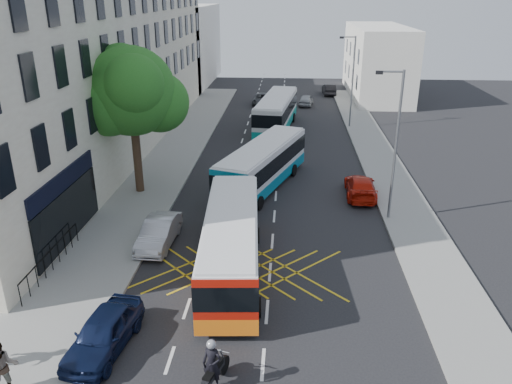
% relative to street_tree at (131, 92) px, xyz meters
% --- Properties ---
extents(ground, '(120.00, 120.00, 0.00)m').
position_rel_street_tree_xyz_m(ground, '(8.51, -14.97, -6.29)').
color(ground, black).
rests_on(ground, ground).
extents(pavement_left, '(5.00, 70.00, 0.15)m').
position_rel_street_tree_xyz_m(pavement_left, '(0.01, 0.03, -6.22)').
color(pavement_left, gray).
rests_on(pavement_left, ground).
extents(pavement_right, '(3.00, 70.00, 0.15)m').
position_rel_street_tree_xyz_m(pavement_right, '(16.01, 0.03, -6.22)').
color(pavement_right, gray).
rests_on(pavement_right, ground).
extents(terrace_main, '(8.30, 45.00, 13.50)m').
position_rel_street_tree_xyz_m(terrace_main, '(-5.49, 9.52, 0.46)').
color(terrace_main, beige).
rests_on(terrace_main, ground).
extents(terrace_far, '(8.00, 20.00, 10.00)m').
position_rel_street_tree_xyz_m(terrace_far, '(-5.49, 40.03, -1.29)').
color(terrace_far, silver).
rests_on(terrace_far, ground).
extents(building_right, '(6.00, 18.00, 8.00)m').
position_rel_street_tree_xyz_m(building_right, '(19.51, 33.03, -2.29)').
color(building_right, silver).
rests_on(building_right, ground).
extents(street_tree, '(6.30, 5.70, 8.80)m').
position_rel_street_tree_xyz_m(street_tree, '(0.00, 0.00, 0.00)').
color(street_tree, '#382619').
rests_on(street_tree, pavement_left).
extents(lamp_near, '(1.45, 0.15, 8.00)m').
position_rel_street_tree_xyz_m(lamp_near, '(14.71, -2.97, -1.68)').
color(lamp_near, slate).
rests_on(lamp_near, pavement_right).
extents(lamp_far, '(1.45, 0.15, 8.00)m').
position_rel_street_tree_xyz_m(lamp_far, '(14.71, 17.03, -1.68)').
color(lamp_far, slate).
rests_on(lamp_far, pavement_right).
extents(railings, '(0.08, 5.60, 1.14)m').
position_rel_street_tree_xyz_m(railings, '(-1.19, -9.67, -5.57)').
color(railings, black).
rests_on(railings, pavement_left).
extents(bus_near, '(3.03, 10.13, 2.81)m').
position_rel_street_tree_xyz_m(bus_near, '(6.80, -9.04, -4.81)').
color(bus_near, silver).
rests_on(bus_near, ground).
extents(bus_mid, '(5.49, 10.33, 2.84)m').
position_rel_street_tree_xyz_m(bus_mid, '(7.62, 1.45, -4.80)').
color(bus_mid, silver).
rests_on(bus_mid, ground).
extents(bus_far, '(3.77, 10.93, 3.01)m').
position_rel_street_tree_xyz_m(bus_far, '(8.07, 16.02, -4.71)').
color(bus_far, silver).
rests_on(bus_far, ground).
extents(motorbike, '(0.86, 2.09, 1.92)m').
position_rel_street_tree_xyz_m(motorbike, '(7.00, -16.20, -5.39)').
color(motorbike, black).
rests_on(motorbike, ground).
extents(parked_car_blue, '(2.13, 4.20, 1.37)m').
position_rel_street_tree_xyz_m(parked_car_blue, '(2.91, -14.52, -5.61)').
color(parked_car_blue, '#0D1635').
rests_on(parked_car_blue, ground).
extents(parked_car_silver, '(1.58, 4.07, 1.32)m').
position_rel_street_tree_xyz_m(parked_car_silver, '(2.91, -6.70, -5.63)').
color(parked_car_silver, '#B4B6BC').
rests_on(parked_car_silver, ground).
extents(red_hatchback, '(1.94, 4.41, 1.26)m').
position_rel_street_tree_xyz_m(red_hatchback, '(13.68, 0.36, -5.66)').
color(red_hatchback, '#BC1708').
rests_on(red_hatchback, ground).
extents(distant_car_grey, '(2.16, 4.41, 1.21)m').
position_rel_street_tree_xyz_m(distant_car_grey, '(6.24, 26.57, -5.69)').
color(distant_car_grey, '#383B3F').
rests_on(distant_car_grey, ground).
extents(distant_car_silver, '(1.88, 3.67, 1.20)m').
position_rel_street_tree_xyz_m(distant_car_silver, '(11.06, 26.53, -5.69)').
color(distant_car_silver, '#A7ABAF').
rests_on(distant_car_silver, ground).
extents(distant_car_dark, '(1.56, 3.92, 1.27)m').
position_rel_street_tree_xyz_m(distant_car_dark, '(14.01, 32.91, -5.66)').
color(distant_car_dark, black).
rests_on(distant_car_dark, ground).
extents(pedestrian_near, '(1.21, 1.15, 1.97)m').
position_rel_street_tree_xyz_m(pedestrian_near, '(0.72, -17.00, -5.16)').
color(pedestrian_near, gray).
rests_on(pedestrian_near, pavement_left).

